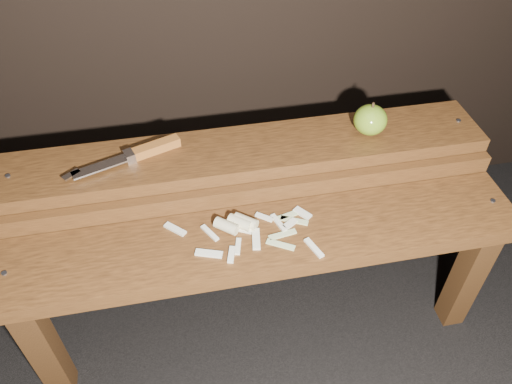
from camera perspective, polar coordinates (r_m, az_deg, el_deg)
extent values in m
plane|color=black|center=(1.50, 0.45, -14.11)|extent=(60.00, 60.00, 0.00)
cube|color=#39200E|center=(1.33, -23.06, -16.11)|extent=(0.06, 0.06, 0.38)
cube|color=#39200E|center=(1.45, 22.98, -8.87)|extent=(0.06, 0.06, 0.38)
cube|color=#4A2A11|center=(1.14, 1.06, -5.58)|extent=(1.20, 0.20, 0.04)
cylinder|color=slate|center=(1.18, -26.83, -8.29)|extent=(0.01, 0.01, 0.00)
cylinder|color=slate|center=(1.33, 25.45, -0.92)|extent=(0.01, 0.01, 0.00)
cube|color=#39200E|center=(1.47, -22.31, -5.25)|extent=(0.06, 0.06, 0.46)
cube|color=#39200E|center=(1.59, 18.48, 0.34)|extent=(0.06, 0.06, 0.46)
cube|color=#4A2A11|center=(1.19, -0.05, -0.18)|extent=(1.20, 0.02, 0.05)
cube|color=#4A2A11|center=(1.24, -0.98, 4.47)|extent=(1.20, 0.18, 0.04)
cylinder|color=slate|center=(1.28, -26.50, 1.66)|extent=(0.01, 0.01, 0.00)
cylinder|color=slate|center=(1.41, 22.14, 7.57)|extent=(0.01, 0.01, 0.00)
ellipsoid|color=olive|center=(1.28, 12.93, 8.04)|extent=(0.08, 0.08, 0.08)
cylinder|color=#382314|center=(1.26, 13.25, 9.65)|extent=(0.01, 0.01, 0.01)
cube|color=#965420|center=(1.23, -11.30, 5.04)|extent=(0.12, 0.06, 0.02)
cube|color=silver|center=(1.22, -14.26, 3.95)|extent=(0.03, 0.04, 0.03)
cube|color=silver|center=(1.21, -17.49, 2.75)|extent=(0.13, 0.07, 0.00)
cube|color=silver|center=(1.21, -20.37, 1.87)|extent=(0.04, 0.04, 0.00)
cube|color=beige|center=(1.10, -2.06, -6.22)|extent=(0.02, 0.05, 0.01)
cube|color=beige|center=(1.09, -5.41, -7.00)|extent=(0.06, 0.04, 0.01)
cube|color=beige|center=(1.17, 5.33, -2.42)|extent=(0.04, 0.05, 0.01)
cube|color=beige|center=(1.16, 0.93, -2.89)|extent=(0.04, 0.04, 0.01)
cube|color=beige|center=(1.11, 0.01, -5.39)|extent=(0.03, 0.06, 0.01)
cube|color=beige|center=(1.15, 2.61, -3.55)|extent=(0.03, 0.06, 0.01)
cube|color=beige|center=(1.09, -2.82, -7.15)|extent=(0.02, 0.05, 0.01)
cube|color=beige|center=(1.15, 3.91, -3.64)|extent=(0.04, 0.03, 0.01)
cube|color=beige|center=(1.13, -1.33, -4.37)|extent=(0.04, 0.03, 0.01)
cube|color=beige|center=(1.11, 6.64, -6.36)|extent=(0.03, 0.06, 0.01)
cube|color=beige|center=(1.15, -9.23, -4.21)|extent=(0.05, 0.05, 0.01)
cube|color=beige|center=(1.13, -5.31, -4.67)|extent=(0.04, 0.05, 0.01)
cylinder|color=#C9BB8C|center=(1.14, -1.19, -3.38)|extent=(0.06, 0.05, 0.03)
cylinder|color=#C9BB8C|center=(1.13, -3.41, -3.91)|extent=(0.06, 0.06, 0.03)
cylinder|color=#C9BB8C|center=(1.13, -1.85, -3.51)|extent=(0.06, 0.06, 0.03)
cube|color=#BCC988|center=(1.13, 3.04, -4.87)|extent=(0.07, 0.02, 0.00)
cube|color=#BCC988|center=(1.17, 3.57, -2.73)|extent=(0.07, 0.03, 0.00)
cube|color=#BCC988|center=(1.11, 2.83, -6.03)|extent=(0.06, 0.04, 0.00)
cube|color=#BCC988|center=(1.16, 4.40, -3.26)|extent=(0.06, 0.04, 0.00)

